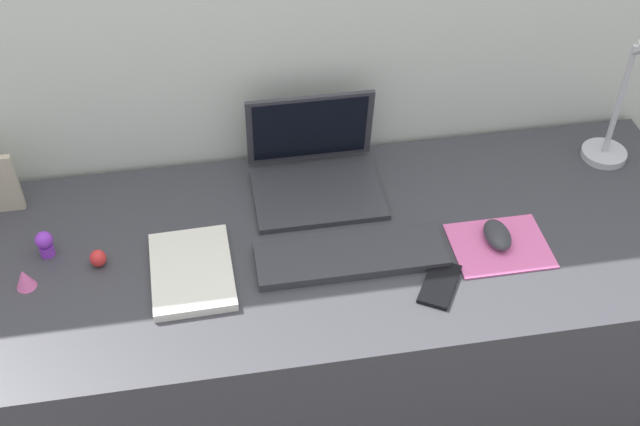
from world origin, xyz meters
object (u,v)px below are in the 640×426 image
(laptop, at_px, (314,165))
(cell_phone, at_px, (440,284))
(toy_figurine_pink, at_px, (24,279))
(toy_figurine_purple, at_px, (45,243))
(keyboard, at_px, (351,256))
(toy_figurine_red, at_px, (98,258))
(desk_lamp, at_px, (625,106))
(notebook_pad, at_px, (192,271))
(mouse, at_px, (497,235))

(laptop, height_order, cell_phone, laptop)
(toy_figurine_pink, distance_m, toy_figurine_purple, 0.10)
(toy_figurine_purple, bearing_deg, laptop, 13.11)
(cell_phone, distance_m, toy_figurine_purple, 0.85)
(keyboard, relative_size, toy_figurine_red, 10.48)
(laptop, xyz_separation_m, keyboard, (0.04, -0.26, -0.04))
(toy_figurine_pink, bearing_deg, toy_figurine_purple, 67.69)
(desk_lamp, height_order, notebook_pad, desk_lamp)
(laptop, height_order, toy_figurine_purple, laptop)
(laptop, distance_m, desk_lamp, 0.73)
(mouse, height_order, desk_lamp, desk_lamp)
(notebook_pad, bearing_deg, keyboard, -3.25)
(cell_phone, relative_size, toy_figurine_red, 3.27)
(desk_lamp, bearing_deg, keyboard, -162.40)
(toy_figurine_pink, bearing_deg, notebook_pad, -3.79)
(laptop, relative_size, cell_phone, 2.34)
(mouse, bearing_deg, toy_figurine_pink, 178.04)
(mouse, distance_m, toy_figurine_pink, 1.01)
(toy_figurine_red, xyz_separation_m, toy_figurine_purple, (-0.11, 0.05, 0.01))
(cell_phone, bearing_deg, notebook_pad, -162.20)
(toy_figurine_red, bearing_deg, toy_figurine_pink, -165.15)
(notebook_pad, xyz_separation_m, toy_figurine_pink, (-0.34, 0.02, 0.01))
(laptop, height_order, notebook_pad, laptop)
(laptop, distance_m, toy_figurine_pink, 0.69)
(desk_lamp, bearing_deg, cell_phone, -147.92)
(toy_figurine_pink, bearing_deg, cell_phone, -9.37)
(cell_phone, bearing_deg, toy_figurine_purple, -164.93)
(laptop, relative_size, mouse, 3.12)
(cell_phone, xyz_separation_m, toy_figurine_purple, (-0.81, 0.23, 0.03))
(cell_phone, relative_size, desk_lamp, 0.36)
(toy_figurine_pink, relative_size, toy_figurine_red, 1.18)
(laptop, distance_m, mouse, 0.45)
(mouse, relative_size, desk_lamp, 0.27)
(laptop, relative_size, desk_lamp, 0.84)
(toy_figurine_pink, bearing_deg, toy_figurine_red, 14.85)
(toy_figurine_red, bearing_deg, keyboard, -7.71)
(keyboard, distance_m, mouse, 0.33)
(mouse, height_order, toy_figurine_red, toy_figurine_red)
(laptop, relative_size, toy_figurine_pink, 6.47)
(desk_lamp, relative_size, notebook_pad, 1.49)
(notebook_pad, relative_size, toy_figurine_red, 6.14)
(keyboard, bearing_deg, toy_figurine_purple, 169.25)
(laptop, height_order, keyboard, laptop)
(desk_lamp, relative_size, toy_figurine_pink, 7.74)
(laptop, relative_size, toy_figurine_red, 7.67)
(toy_figurine_pink, xyz_separation_m, toy_figurine_purple, (0.04, 0.09, 0.01))
(notebook_pad, distance_m, toy_figurine_purple, 0.33)
(toy_figurine_purple, bearing_deg, mouse, -7.27)
(mouse, height_order, notebook_pad, mouse)
(cell_phone, xyz_separation_m, toy_figurine_pink, (-0.85, 0.14, 0.02))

